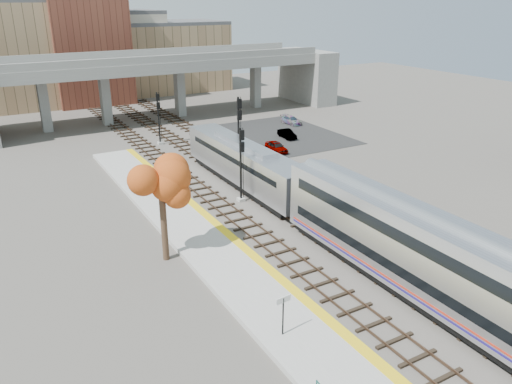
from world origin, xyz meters
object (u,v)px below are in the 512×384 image
signal_mast_mid (239,133)px  coach (435,262)px  car_a (276,147)px  car_b (287,134)px  signal_mast_near (241,167)px  signal_mast_far (159,120)px  locomotive (244,163)px  tree (161,189)px  car_c (291,120)px

signal_mast_mid → coach: bearing=-94.2°
car_a → car_b: (4.36, 4.46, -0.05)m
signal_mast_near → signal_mast_far: size_ratio=1.04×
coach → car_a: (8.44, 30.47, -2.15)m
locomotive → signal_mast_mid: size_ratio=2.55×
signal_mast_far → car_b: (14.90, -5.32, -2.40)m
signal_mast_far → car_a: bearing=-42.9°
signal_mast_mid → car_b: size_ratio=2.23×
coach → tree: tree is taller
car_a → coach: bearing=-103.8°
locomotive → tree: bearing=-139.3°
car_a → car_c: (9.07, 10.60, -0.08)m
car_a → car_c: 13.95m
locomotive → signal_mast_near: (-2.10, -3.29, 0.91)m
locomotive → tree: size_ratio=2.74×
locomotive → car_b: size_ratio=5.69×
signal_mast_far → car_a: signal_mast_far is taller
signal_mast_mid → signal_mast_far: (-4.10, 12.78, -0.80)m
car_b → car_c: 7.74m
coach → signal_mast_far: signal_mast_far is taller
signal_mast_near → signal_mast_mid: (4.10, 8.16, 0.60)m
coach → signal_mast_near: size_ratio=3.79×
signal_mast_far → car_b: bearing=-19.7°
signal_mast_mid → tree: size_ratio=1.08×
locomotive → coach: bearing=-90.0°
signal_mast_near → car_b: 21.74m
signal_mast_near → tree: tree is taller
signal_mast_near → car_a: (10.54, 11.16, -2.54)m
signal_mast_far → coach: bearing=-87.0°
locomotive → car_c: 25.51m
coach → car_a: coach is taller
signal_mast_mid → tree: signal_mast_mid is taller
locomotive → car_a: 11.65m
signal_mast_near → car_b: bearing=46.3°
signal_mast_near → tree: bearing=-144.9°
coach → signal_mast_mid: (2.00, 27.47, 0.99)m
car_c → signal_mast_mid: bearing=-143.2°
car_b → car_c: size_ratio=0.91×
car_b → locomotive: bearing=-131.3°
signal_mast_mid → tree: bearing=-132.4°
signal_mast_far → car_c: 19.78m
locomotive → signal_mast_mid: 5.47m
car_b → signal_mast_mid: bearing=-140.6°
signal_mast_far → tree: (-9.36, -27.52, 2.16)m
car_a → car_c: size_ratio=0.97×
locomotive → signal_mast_near: bearing=-122.5°
locomotive → signal_mast_far: 17.79m
signal_mast_mid → locomotive: bearing=-112.3°
tree → car_a: size_ratio=1.95×
locomotive → car_a: (8.44, 7.87, -1.63)m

